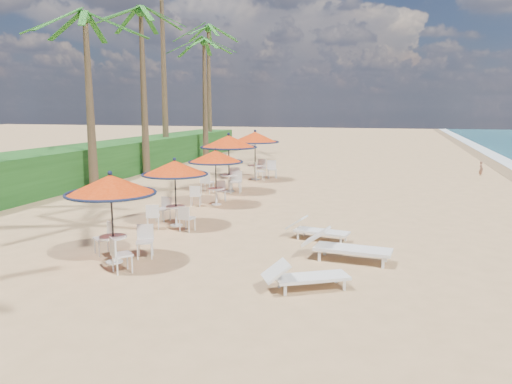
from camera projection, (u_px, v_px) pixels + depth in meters
ground at (302, 277)px, 11.29m from camera, size 160.00×160.00×0.00m
scrub_hedge at (79, 165)px, 25.18m from camera, size 3.00×40.00×1.80m
station_0 at (113, 196)px, 12.06m from camera, size 2.19×2.19×2.29m
station_1 at (174, 176)px, 15.83m from camera, size 2.12×2.12×2.21m
station_2 at (215, 161)px, 19.31m from camera, size 2.14×2.14×2.23m
station_3 at (228, 149)px, 22.21m from camera, size 2.55×2.55×2.66m
station_4 at (257, 143)px, 25.99m from camera, size 2.51×2.53×2.62m
lounger_near at (303, 276)px, 10.43m from camera, size 1.88×1.38×0.66m
lounger_mid at (344, 246)px, 12.42m from camera, size 2.25×0.89×0.79m
lounger_far at (316, 229)px, 14.38m from camera, size 1.88×0.89×0.65m
palm_3 at (86, 28)px, 21.63m from camera, size 5.00×5.00×7.89m
palm_4 at (141, 22)px, 26.74m from camera, size 5.00×5.00×9.08m
palm_6 at (204, 49)px, 34.58m from camera, size 5.00×5.00×8.51m
palm_7 at (208, 37)px, 39.12m from camera, size 5.00×5.00×10.07m
person at (481, 168)px, 27.54m from camera, size 0.29×0.37×0.87m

